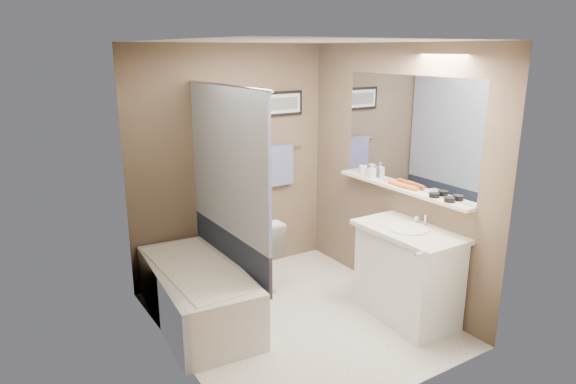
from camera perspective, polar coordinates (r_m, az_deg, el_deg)
ground at (r=4.75m, az=1.00°, el=-13.90°), size 2.50×2.50×0.00m
ceiling at (r=4.13m, az=1.16°, el=16.15°), size 2.20×2.50×0.04m
wall_back at (r=5.33m, az=-6.25°, el=3.16°), size 2.20×0.04×2.40m
wall_front at (r=3.38m, az=12.69°, el=-4.51°), size 2.20×0.04×2.40m
wall_left at (r=3.82m, az=-12.55°, el=-2.13°), size 0.04×2.50×2.40m
wall_right at (r=4.95m, az=11.56°, el=1.97°), size 0.04×2.50×2.40m
tile_surround at (r=4.34m, az=-14.85°, el=-2.95°), size 0.02×1.55×2.00m
curtain_rod at (r=4.38m, az=-7.03°, el=11.70°), size 0.02×1.55×0.02m
curtain_upper at (r=4.47m, az=-6.76°, el=3.36°), size 0.03×1.45×1.28m
curtain_lower at (r=4.71m, az=-6.44°, el=-6.42°), size 0.03×1.45×0.36m
mirror at (r=4.77m, az=13.17°, el=6.52°), size 0.02×1.60×1.00m
shelf at (r=4.84m, az=12.34°, el=0.39°), size 0.12×1.60×0.03m
towel_bar at (r=5.55m, az=-1.11°, el=4.82°), size 0.60×0.02×0.02m
towel at (r=5.57m, az=-1.00°, el=2.97°), size 0.34×0.05×0.44m
art_frame at (r=5.50m, az=-1.23°, el=9.76°), size 0.62×0.02×0.26m
art_mat at (r=5.49m, az=-1.16°, el=9.75°), size 0.56×0.00×0.20m
art_image at (r=5.48m, az=-1.14°, el=9.75°), size 0.50×0.00×0.13m
door at (r=3.83m, az=18.51°, el=-5.71°), size 0.80×0.02×2.00m
door_handle at (r=3.63m, az=14.53°, el=-6.60°), size 0.10×0.02×0.02m
bathtub at (r=4.69m, az=-9.99°, el=-11.13°), size 0.82×1.55×0.50m
tub_rim at (r=4.58m, az=-10.14°, el=-8.34°), size 0.56×1.36×0.02m
toilet at (r=5.23m, az=-4.23°, el=-6.53°), size 0.43×0.74×0.74m
vanity at (r=4.73m, az=13.09°, el=-9.05°), size 0.56×0.93×0.80m
countertop at (r=4.57m, az=13.33°, el=-4.28°), size 0.54×0.96×0.04m
sink_basin at (r=4.55m, az=13.26°, el=-3.97°), size 0.34×0.34×0.01m
faucet_spout at (r=4.68m, az=15.02°, el=-3.01°), size 0.02×0.02×0.10m
faucet_knob at (r=4.75m, az=14.12°, el=-2.93°), size 0.05×0.05×0.05m
candle_bowl_near at (r=4.46m, az=17.49°, el=-0.81°), size 0.09×0.09×0.04m
candle_bowl_far at (r=4.56m, az=15.93°, el=-0.32°), size 0.09×0.09×0.04m
hair_brush_front at (r=4.77m, az=13.12°, el=0.58°), size 0.07×0.22×0.04m
hair_brush_back at (r=4.85m, az=12.12°, el=0.89°), size 0.05×0.22×0.04m
pink_comb at (r=4.97m, az=10.81°, el=1.10°), size 0.05×0.16×0.01m
glass_jar at (r=5.20m, az=8.35°, el=2.37°), size 0.08×0.08×0.10m
soap_bottle at (r=5.10m, az=9.27°, el=2.34°), size 0.07×0.07×0.15m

